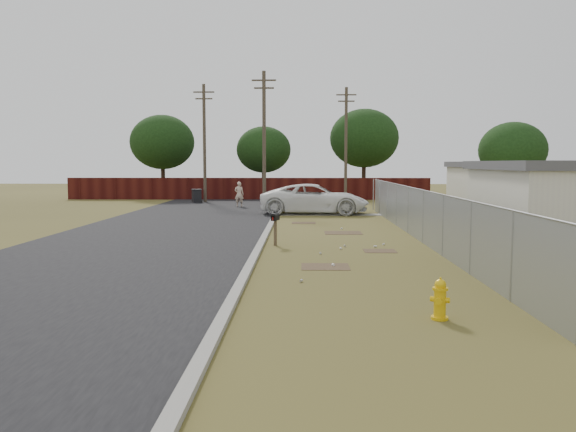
{
  "coord_description": "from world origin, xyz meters",
  "views": [
    {
      "loc": [
        -1.48,
        -21.2,
        3.03
      ],
      "look_at": [
        -2.0,
        -0.87,
        1.1
      ],
      "focal_mm": 35.0,
      "sensor_mm": 36.0,
      "label": 1
    }
  ],
  "objects_px": {
    "mailbox": "(275,220)",
    "pedestrian": "(239,194)",
    "fire_hydrant": "(440,300)",
    "pickup_truck": "(315,199)",
    "trash_bin": "(197,196)"
  },
  "relations": [
    {
      "from": "mailbox",
      "to": "trash_bin",
      "type": "xyz_separation_m",
      "value": [
        -7.05,
        22.02,
        -0.41
      ]
    },
    {
      "from": "fire_hydrant",
      "to": "pickup_truck",
      "type": "distance_m",
      "value": 22.71
    },
    {
      "from": "pedestrian",
      "to": "trash_bin",
      "type": "distance_m",
      "value": 5.33
    },
    {
      "from": "mailbox",
      "to": "pedestrian",
      "type": "bearing_deg",
      "value": 100.51
    },
    {
      "from": "fire_hydrant",
      "to": "pickup_truck",
      "type": "relative_size",
      "value": 0.13
    },
    {
      "from": "mailbox",
      "to": "pedestrian",
      "type": "height_order",
      "value": "pedestrian"
    },
    {
      "from": "pickup_truck",
      "to": "fire_hydrant",
      "type": "bearing_deg",
      "value": -172.71
    },
    {
      "from": "fire_hydrant",
      "to": "pickup_truck",
      "type": "height_order",
      "value": "pickup_truck"
    },
    {
      "from": "fire_hydrant",
      "to": "trash_bin",
      "type": "height_order",
      "value": "trash_bin"
    },
    {
      "from": "pedestrian",
      "to": "mailbox",
      "type": "bearing_deg",
      "value": 100.84
    },
    {
      "from": "fire_hydrant",
      "to": "mailbox",
      "type": "bearing_deg",
      "value": 110.69
    },
    {
      "from": "fire_hydrant",
      "to": "pedestrian",
      "type": "distance_m",
      "value": 28.74
    },
    {
      "from": "pickup_truck",
      "to": "trash_bin",
      "type": "height_order",
      "value": "pickup_truck"
    },
    {
      "from": "mailbox",
      "to": "trash_bin",
      "type": "distance_m",
      "value": 23.12
    },
    {
      "from": "mailbox",
      "to": "pedestrian",
      "type": "xyz_separation_m",
      "value": [
        -3.37,
        18.17,
        -0.08
      ]
    }
  ]
}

